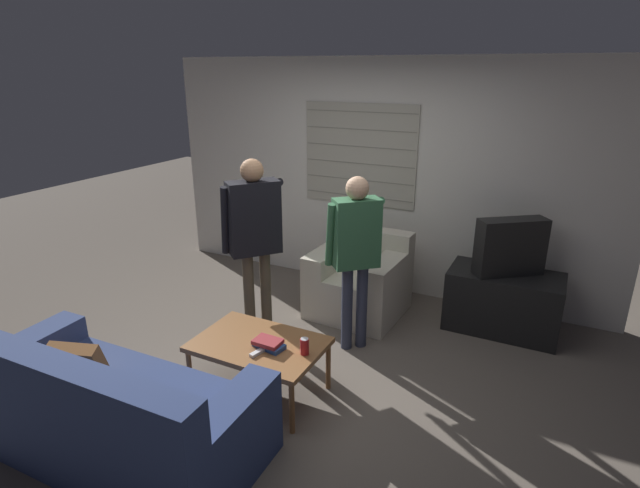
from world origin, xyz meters
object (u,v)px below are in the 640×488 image
object	(u,v)px
coffee_table	(259,347)
armchair_beige	(360,281)
couch_blue	(108,412)
book_stack	(268,344)
soda_can	(305,346)
person_right_standing	(356,244)
spare_remote	(257,353)
person_left_standing	(254,228)
tv	(510,247)

from	to	relation	value
coffee_table	armchair_beige	bearing A→B (deg)	84.69
couch_blue	coffee_table	world-z (taller)	couch_blue
book_stack	soda_can	xyz separation A→B (m)	(0.28, 0.05, 0.03)
coffee_table	book_stack	bearing A→B (deg)	-16.83
couch_blue	book_stack	distance (m)	1.16
armchair_beige	coffee_table	size ratio (longest dim) A/B	0.94
person_right_standing	spare_remote	distance (m)	1.28
couch_blue	coffee_table	distance (m)	1.12
book_stack	spare_remote	world-z (taller)	book_stack
armchair_beige	coffee_table	xyz separation A→B (m)	(-0.15, -1.66, 0.07)
armchair_beige	person_left_standing	bearing A→B (deg)	58.63
person_left_standing	book_stack	world-z (taller)	person_left_standing
person_right_standing	spare_remote	xyz separation A→B (m)	(-0.29, -1.12, -0.53)
person_right_standing	soda_can	size ratio (longest dim) A/B	12.62
tv	person_right_standing	size ratio (longest dim) A/B	0.40
tv	coffee_table	bearing A→B (deg)	14.61
coffee_table	book_stack	size ratio (longest dim) A/B	3.86
coffee_table	person_left_standing	size ratio (longest dim) A/B	0.57
couch_blue	book_stack	xyz separation A→B (m)	(0.64, 0.95, 0.18)
tv	book_stack	bearing A→B (deg)	17.11
couch_blue	person_right_standing	world-z (taller)	person_right_standing
tv	spare_remote	distance (m)	2.56
coffee_table	person_right_standing	xyz separation A→B (m)	(0.37, 0.98, 0.59)
armchair_beige	soda_can	distance (m)	1.67
coffee_table	book_stack	xyz separation A→B (m)	(0.11, -0.03, 0.07)
tv	person_left_standing	size ratio (longest dim) A/B	0.37
person_left_standing	soda_can	world-z (taller)	person_left_standing
person_left_standing	armchair_beige	bearing A→B (deg)	5.79
coffee_table	tv	size ratio (longest dim) A/B	1.55
person_left_standing	soda_can	xyz separation A→B (m)	(0.88, -0.70, -0.58)
coffee_table	spare_remote	bearing A→B (deg)	-60.15
armchair_beige	spare_remote	distance (m)	1.81
book_stack	person_right_standing	bearing A→B (deg)	75.28
person_right_standing	person_left_standing	bearing A→B (deg)	154.92
tv	person_right_standing	xyz separation A→B (m)	(-1.17, -0.94, 0.14)
armchair_beige	book_stack	distance (m)	1.70
tv	person_right_standing	bearing A→B (deg)	2.26
book_stack	soda_can	distance (m)	0.29
person_left_standing	soda_can	bearing A→B (deg)	-88.74
couch_blue	person_right_standing	xyz separation A→B (m)	(0.91, 1.96, 0.69)
couch_blue	person_left_standing	world-z (taller)	person_left_standing
armchair_beige	soda_can	xyz separation A→B (m)	(0.24, -1.65, 0.17)
coffee_table	spare_remote	distance (m)	0.18
couch_blue	book_stack	bearing A→B (deg)	54.51
armchair_beige	spare_remote	bearing A→B (deg)	90.42
coffee_table	book_stack	world-z (taller)	book_stack
coffee_table	soda_can	size ratio (longest dim) A/B	7.80
coffee_table	person_right_standing	size ratio (longest dim) A/B	0.62
person_right_standing	book_stack	xyz separation A→B (m)	(-0.27, -1.01, -0.51)
person_right_standing	book_stack	bearing A→B (deg)	-146.92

